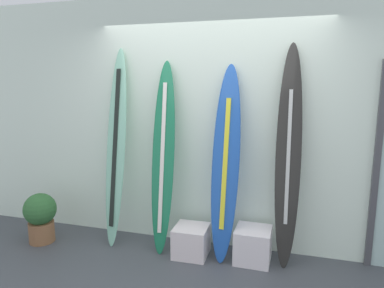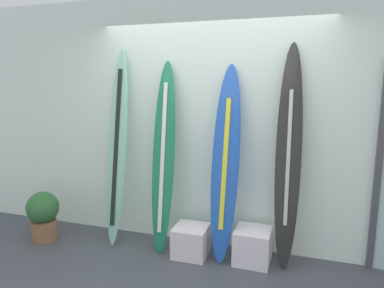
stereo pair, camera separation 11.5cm
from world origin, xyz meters
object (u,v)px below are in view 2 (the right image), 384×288
at_px(surfboard_cobalt, 225,165).
at_px(potted_plant, 43,214).
at_px(surfboard_emerald, 164,157).
at_px(display_block_left, 191,241).
at_px(surfboard_seafoam, 117,149).
at_px(display_block_center, 253,246).
at_px(surfboard_charcoal, 288,159).

relative_size(surfboard_cobalt, potted_plant, 3.50).
relative_size(surfboard_emerald, display_block_left, 5.73).
xyz_separation_m(surfboard_seafoam, potted_plant, (-0.87, -0.28, -0.79)).
relative_size(surfboard_seafoam, display_block_center, 6.03).
bearing_deg(display_block_left, surfboard_emerald, 165.58).
xyz_separation_m(display_block_left, display_block_center, (0.66, 0.06, 0.02)).
relative_size(surfboard_seafoam, potted_plant, 3.83).
bearing_deg(surfboard_emerald, display_block_left, -14.42).
height_order(surfboard_charcoal, display_block_center, surfboard_charcoal).
bearing_deg(surfboard_charcoal, display_block_center, -166.96).
bearing_deg(display_block_center, display_block_left, -174.66).
relative_size(surfboard_seafoam, surfboard_emerald, 1.07).
bearing_deg(surfboard_seafoam, surfboard_cobalt, -0.40).
distance_m(surfboard_emerald, display_block_center, 1.33).
bearing_deg(potted_plant, surfboard_cobalt, 7.30).
height_order(display_block_left, potted_plant, potted_plant).
height_order(surfboard_seafoam, potted_plant, surfboard_seafoam).
distance_m(display_block_left, potted_plant, 1.81).
height_order(surfboard_emerald, surfboard_charcoal, surfboard_charcoal).
xyz_separation_m(surfboard_emerald, display_block_left, (0.35, -0.09, -0.89)).
distance_m(surfboard_charcoal, display_block_left, 1.36).
xyz_separation_m(surfboard_emerald, surfboard_cobalt, (0.69, 0.00, -0.04)).
bearing_deg(surfboard_emerald, surfboard_charcoal, 1.96).
bearing_deg(display_block_center, surfboard_emerald, 178.44).
relative_size(surfboard_cobalt, surfboard_charcoal, 0.91).
distance_m(surfboard_emerald, display_block_left, 0.96).
bearing_deg(potted_plant, surfboard_seafoam, 18.06).
bearing_deg(surfboard_charcoal, surfboard_cobalt, -176.28).
bearing_deg(surfboard_charcoal, potted_plant, -173.51).
height_order(surfboard_charcoal, potted_plant, surfboard_charcoal).
xyz_separation_m(surfboard_seafoam, surfboard_charcoal, (1.90, 0.03, 0.00)).
bearing_deg(potted_plant, surfboard_emerald, 10.56).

